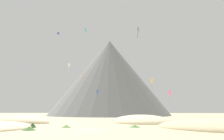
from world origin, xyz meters
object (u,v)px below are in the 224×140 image
Objects in this scene: bush_low_patch at (135,126)px; kite_rainbow_low at (170,93)px; kite_cyan_high at (86,30)px; kite_gold_mid at (152,81)px; rock_massif at (109,78)px; bush_ridge_crest at (33,125)px; bush_near_left at (181,121)px; kite_white_mid at (69,65)px; bush_mid_center at (151,122)px; kite_orange_mid at (83,75)px; kite_black_high at (138,29)px; bush_far_right at (29,128)px; kite_blue_low at (97,92)px; kite_indigo_high at (58,33)px; bush_near_right at (66,126)px.

kite_rainbow_low reaches higher than bush_low_patch.
kite_gold_mid is (25.61, 0.71, -20.84)m from kite_cyan_high.
bush_ridge_crest is at bearing -93.25° from rock_massif.
kite_white_mid reaches higher than bush_near_left.
bush_ridge_crest is (-23.54, -15.88, 0.19)m from bush_mid_center.
bush_near_left is at bearing 67.96° from kite_orange_mid.
kite_cyan_high is at bearing -113.78° from kite_black_high.
bush_near_left is 26.48m from kite_gold_mid.
kite_blue_low is at bearing 88.43° from bush_far_right.
bush_near_left is 1.13× the size of kite_indigo_high.
bush_near_left is (24.65, 14.62, 0.19)m from bush_near_right.
rock_massif is (-13.94, 86.22, 23.03)m from bush_low_patch.
bush_low_patch is (12.79, 1.76, -0.04)m from bush_near_right.
bush_ridge_crest reaches higher than bush_near_right.
kite_black_high is 0.97× the size of kite_cyan_high.
bush_near_right is 0.46× the size of kite_white_mid.
kite_orange_mid is at bearing -98.18° from rock_massif.
kite_indigo_high reaches higher than bush_far_right.
kite_black_high is 0.96× the size of kite_white_mid.
bush_near_right is 6.23m from bush_ridge_crest.
bush_ridge_crest is at bearing -153.55° from bush_near_left.
bush_ridge_crest is at bearing 110.76° from bush_far_right.
kite_rainbow_low is at bearing 68.43° from bush_low_patch.
bush_near_left is 0.01× the size of rock_massif.
bush_far_right is (-21.69, -20.77, 0.03)m from bush_mid_center.
bush_ridge_crest is 54.75m from kite_blue_low.
rock_massif is at bearing -64.53° from kite_white_mid.
bush_mid_center is 28.40m from bush_ridge_crest.
bush_near_left reaches higher than bush_near_right.
rock_massif is at bearing 88.06° from bush_far_right.
kite_indigo_high reaches higher than kite_blue_low.
bush_near_right is 48.00m from kite_orange_mid.
kite_black_high is 35.72m from kite_white_mid.
kite_white_mid is 35.86m from kite_gold_mid.
kite_black_high is (-2.34, 8.73, 28.89)m from bush_mid_center.
kite_indigo_high is (-44.56, 2.27, 25.70)m from kite_rainbow_low.
kite_white_mid is (-38.46, 29.11, 21.59)m from bush_near_left.
kite_blue_low is at bearing 45.02° from kite_rainbow_low.
bush_mid_center is at bearing 43.77° from bush_far_right.
kite_white_mid is (-40.66, 6.42, 12.55)m from kite_rainbow_low.
bush_far_right reaches higher than bush_near_right.
kite_gold_mid reaches higher than bush_mid_center.
rock_massif reaches higher than bush_low_patch.
kite_orange_mid is 35.97m from kite_rainbow_low.
bush_mid_center is at bearing -1.81° from kite_blue_low.
bush_near_left is 34.44m from bush_ridge_crest.
kite_indigo_high is at bearing 69.79° from kite_rainbow_low.
kite_blue_low is (11.09, 9.10, -10.67)m from kite_white_mid.
kite_indigo_high is 31.11m from kite_blue_low.
bush_low_patch is 39.33m from kite_rainbow_low.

